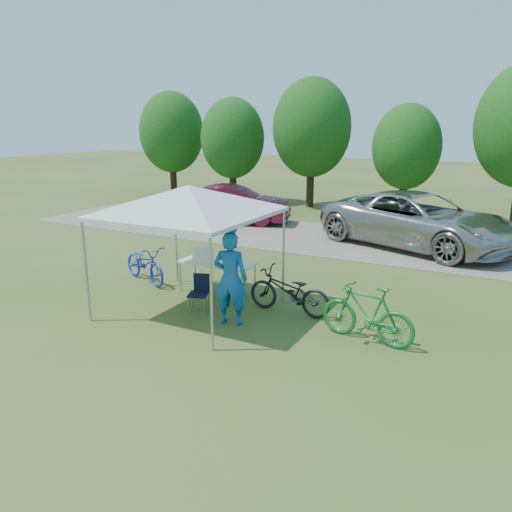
{
  "coord_description": "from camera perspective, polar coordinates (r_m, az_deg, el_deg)",
  "views": [
    {
      "loc": [
        6.05,
        -8.42,
        3.95
      ],
      "look_at": [
        0.53,
        2.0,
        0.82
      ],
      "focal_mm": 35.0,
      "sensor_mm": 36.0,
      "label": 1
    }
  ],
  "objects": [
    {
      "name": "ground",
      "position": [
        11.09,
        -7.31,
        -6.11
      ],
      "size": [
        100.0,
        100.0,
        0.0
      ],
      "primitive_type": "plane",
      "color": "#2D5119",
      "rests_on": "ground"
    },
    {
      "name": "gravel_strip",
      "position": [
        17.94,
        7.5,
        2.06
      ],
      "size": [
        24.0,
        5.0,
        0.02
      ],
      "primitive_type": "cube",
      "color": "gray",
      "rests_on": "ground"
    },
    {
      "name": "canopy",
      "position": [
        10.45,
        -7.79,
        7.6
      ],
      "size": [
        4.53,
        4.53,
        3.0
      ],
      "color": "#A5A5AA",
      "rests_on": "ground"
    },
    {
      "name": "treeline",
      "position": [
        23.35,
        12.49,
        13.52
      ],
      "size": [
        24.89,
        4.28,
        6.3
      ],
      "color": "#382314",
      "rests_on": "ground"
    },
    {
      "name": "folding_table",
      "position": [
        11.98,
        -4.48,
        -0.89
      ],
      "size": [
        1.82,
        0.76,
        0.75
      ],
      "color": "white",
      "rests_on": "ground"
    },
    {
      "name": "folding_chair",
      "position": [
        10.93,
        -6.39,
        -3.81
      ],
      "size": [
        0.52,
        0.55,
        0.8
      ],
      "rotation": [
        0.0,
        0.0,
        0.36
      ],
      "color": "black",
      "rests_on": "ground"
    },
    {
      "name": "cooler",
      "position": [
        12.13,
        -6.08,
        0.3
      ],
      "size": [
        0.45,
        0.31,
        0.33
      ],
      "color": "white",
      "rests_on": "folding_table"
    },
    {
      "name": "ice_cream_cup",
      "position": [
        11.67,
        -2.56,
        -0.9
      ],
      "size": [
        0.09,
        0.09,
        0.07
      ],
      "primitive_type": "cylinder",
      "color": "#C6D532",
      "rests_on": "folding_table"
    },
    {
      "name": "cyclist",
      "position": [
        9.99,
        -2.93,
        -2.57
      ],
      "size": [
        0.78,
        0.6,
        1.92
      ],
      "primitive_type": "imported",
      "rotation": [
        0.0,
        0.0,
        3.36
      ],
      "color": "#1559AD",
      "rests_on": "ground"
    },
    {
      "name": "bike_blue",
      "position": [
        13.09,
        -12.57,
        -0.85
      ],
      "size": [
        1.95,
        1.29,
        0.97
      ],
      "primitive_type": "imported",
      "rotation": [
        0.0,
        0.0,
        1.19
      ],
      "color": "#1532BF",
      "rests_on": "ground"
    },
    {
      "name": "bike_green",
      "position": [
        9.52,
        12.58,
        -6.43
      ],
      "size": [
        1.89,
        0.77,
        1.1
      ],
      "primitive_type": "imported",
      "rotation": [
        0.0,
        0.0,
        -1.71
      ],
      "color": "#1B7A30",
      "rests_on": "ground"
    },
    {
      "name": "bike_dark",
      "position": [
        10.67,
        3.76,
        -4.05
      ],
      "size": [
        1.9,
        0.71,
        0.99
      ],
      "primitive_type": "imported",
      "rotation": [
        0.0,
        0.0,
        -1.6
      ],
      "color": "black",
      "rests_on": "ground"
    },
    {
      "name": "minivan",
      "position": [
        17.13,
        18.0,
        3.92
      ],
      "size": [
        7.04,
        5.06,
        1.78
      ],
      "primitive_type": "imported",
      "rotation": [
        0.0,
        0.0,
        1.2
      ],
      "color": "#ABA9A6",
      "rests_on": "gravel_strip"
    },
    {
      "name": "sedan",
      "position": [
        20.43,
        -2.64,
        5.93
      ],
      "size": [
        4.87,
        2.87,
        1.52
      ],
      "primitive_type": "imported",
      "rotation": [
        0.0,
        0.0,
        1.87
      ],
      "color": "#570E24",
      "rests_on": "gravel_strip"
    }
  ]
}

